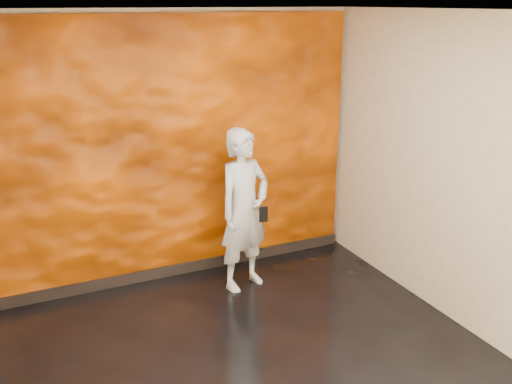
# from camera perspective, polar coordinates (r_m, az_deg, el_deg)

# --- Properties ---
(room) EXTENTS (4.02, 4.02, 2.81)m
(room) POSITION_cam_1_polar(r_m,az_deg,el_deg) (4.22, 0.18, -1.66)
(room) COLOR black
(room) RESTS_ON ground
(feature_wall) EXTENTS (3.90, 0.06, 2.75)m
(feature_wall) POSITION_cam_1_polar(r_m,az_deg,el_deg) (5.98, -7.85, 4.06)
(feature_wall) COLOR #EF5D00
(feature_wall) RESTS_ON ground
(baseboard) EXTENTS (3.90, 0.04, 0.12)m
(baseboard) POSITION_cam_1_polar(r_m,az_deg,el_deg) (6.40, -7.22, -7.53)
(baseboard) COLOR black
(baseboard) RESTS_ON ground
(man) EXTENTS (0.71, 0.58, 1.69)m
(man) POSITION_cam_1_polar(r_m,az_deg,el_deg) (5.79, -1.19, -1.81)
(man) COLOR #90959E
(man) RESTS_ON ground
(phone) EXTENTS (0.09, 0.03, 0.16)m
(phone) POSITION_cam_1_polar(r_m,az_deg,el_deg) (5.59, 0.75, -2.23)
(phone) COLOR black
(phone) RESTS_ON man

